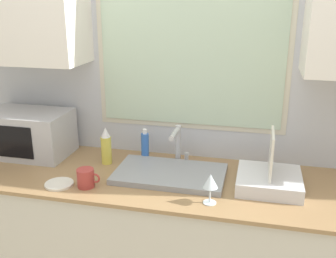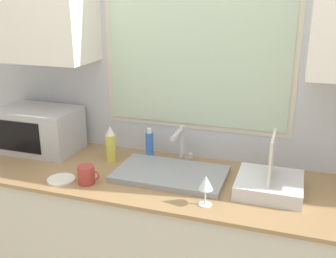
{
  "view_description": "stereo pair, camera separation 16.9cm",
  "coord_description": "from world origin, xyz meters",
  "px_view_note": "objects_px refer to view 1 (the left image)",
  "views": [
    {
      "loc": [
        0.38,
        -1.5,
        1.82
      ],
      "look_at": [
        -0.04,
        0.29,
        1.2
      ],
      "focal_mm": 42.0,
      "sensor_mm": 36.0,
      "label": 1
    },
    {
      "loc": [
        0.54,
        -1.46,
        1.82
      ],
      "look_at": [
        -0.04,
        0.29,
        1.2
      ],
      "focal_mm": 42.0,
      "sensor_mm": 36.0,
      "label": 2
    }
  ],
  "objects_px": {
    "spray_bottle": "(106,146)",
    "soap_bottle": "(145,146)",
    "microwave": "(28,133)",
    "wine_glass": "(210,182)",
    "faucet": "(178,142)",
    "dish_rack": "(269,179)",
    "mug_near_sink": "(86,178)"
  },
  "relations": [
    {
      "from": "spray_bottle",
      "to": "soap_bottle",
      "type": "xyz_separation_m",
      "value": [
        0.2,
        0.1,
        -0.02
      ]
    },
    {
      "from": "microwave",
      "to": "faucet",
      "type": "bearing_deg",
      "value": 3.75
    },
    {
      "from": "faucet",
      "to": "mug_near_sink",
      "type": "height_order",
      "value": "faucet"
    },
    {
      "from": "faucet",
      "to": "spray_bottle",
      "type": "height_order",
      "value": "faucet"
    },
    {
      "from": "microwave",
      "to": "spray_bottle",
      "type": "bearing_deg",
      "value": -2.93
    },
    {
      "from": "dish_rack",
      "to": "soap_bottle",
      "type": "xyz_separation_m",
      "value": [
        -0.7,
        0.2,
        0.04
      ]
    },
    {
      "from": "microwave",
      "to": "dish_rack",
      "type": "bearing_deg",
      "value": -4.97
    },
    {
      "from": "dish_rack",
      "to": "microwave",
      "type": "bearing_deg",
      "value": 175.03
    },
    {
      "from": "soap_bottle",
      "to": "mug_near_sink",
      "type": "distance_m",
      "value": 0.45
    },
    {
      "from": "soap_bottle",
      "to": "spray_bottle",
      "type": "bearing_deg",
      "value": -152.74
    },
    {
      "from": "faucet",
      "to": "soap_bottle",
      "type": "relative_size",
      "value": 1.17
    },
    {
      "from": "spray_bottle",
      "to": "soap_bottle",
      "type": "relative_size",
      "value": 1.15
    },
    {
      "from": "microwave",
      "to": "spray_bottle",
      "type": "xyz_separation_m",
      "value": [
        0.51,
        -0.03,
        -0.03
      ]
    },
    {
      "from": "dish_rack",
      "to": "spray_bottle",
      "type": "xyz_separation_m",
      "value": [
        -0.9,
        0.1,
        0.06
      ]
    },
    {
      "from": "spray_bottle",
      "to": "wine_glass",
      "type": "xyz_separation_m",
      "value": [
        0.63,
        -0.32,
        0.0
      ]
    },
    {
      "from": "soap_bottle",
      "to": "dish_rack",
      "type": "bearing_deg",
      "value": -15.83
    },
    {
      "from": "microwave",
      "to": "wine_glass",
      "type": "height_order",
      "value": "microwave"
    },
    {
      "from": "faucet",
      "to": "microwave",
      "type": "relative_size",
      "value": 0.44
    },
    {
      "from": "spray_bottle",
      "to": "dish_rack",
      "type": "bearing_deg",
      "value": -6.11
    },
    {
      "from": "dish_rack",
      "to": "spray_bottle",
      "type": "bearing_deg",
      "value": 173.89
    },
    {
      "from": "dish_rack",
      "to": "mug_near_sink",
      "type": "relative_size",
      "value": 2.6
    },
    {
      "from": "faucet",
      "to": "soap_bottle",
      "type": "xyz_separation_m",
      "value": [
        -0.2,
        0.02,
        -0.05
      ]
    },
    {
      "from": "faucet",
      "to": "wine_glass",
      "type": "height_order",
      "value": "faucet"
    },
    {
      "from": "soap_bottle",
      "to": "wine_glass",
      "type": "height_order",
      "value": "soap_bottle"
    },
    {
      "from": "soap_bottle",
      "to": "wine_glass",
      "type": "bearing_deg",
      "value": -44.32
    },
    {
      "from": "faucet",
      "to": "spray_bottle",
      "type": "relative_size",
      "value": 1.02
    },
    {
      "from": "wine_glass",
      "to": "dish_rack",
      "type": "bearing_deg",
      "value": 40.47
    },
    {
      "from": "wine_glass",
      "to": "faucet",
      "type": "bearing_deg",
      "value": 120.23
    },
    {
      "from": "faucet",
      "to": "mug_near_sink",
      "type": "xyz_separation_m",
      "value": [
        -0.38,
        -0.38,
        -0.09
      ]
    },
    {
      "from": "faucet",
      "to": "spray_bottle",
      "type": "distance_m",
      "value": 0.41
    },
    {
      "from": "faucet",
      "to": "dish_rack",
      "type": "height_order",
      "value": "dish_rack"
    },
    {
      "from": "microwave",
      "to": "dish_rack",
      "type": "distance_m",
      "value": 1.41
    }
  ]
}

